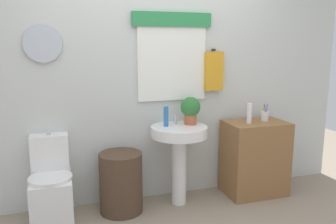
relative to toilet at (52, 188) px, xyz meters
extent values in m
cube|color=silver|center=(1.01, 0.27, 1.00)|extent=(4.40, 0.10, 2.60)
cube|color=white|center=(1.22, 0.20, 1.11)|extent=(0.71, 0.03, 0.75)
cube|color=#2D894C|center=(1.22, 0.19, 1.54)|extent=(0.81, 0.04, 0.14)
cylinder|color=silver|center=(0.00, 0.20, 1.30)|extent=(0.34, 0.03, 0.34)
cylinder|color=black|center=(1.67, 0.19, 1.24)|extent=(0.02, 0.06, 0.02)
cube|color=gold|center=(1.67, 0.17, 1.02)|extent=(0.20, 0.05, 0.40)
cube|color=white|center=(0.00, -0.03, -0.09)|extent=(0.36, 0.50, 0.42)
cylinder|color=white|center=(0.00, -0.09, 0.13)|extent=(0.38, 0.38, 0.03)
cube|color=white|center=(0.00, 0.14, 0.29)|extent=(0.34, 0.18, 0.35)
cylinder|color=silver|center=(0.00, 0.14, 0.48)|extent=(0.04, 0.04, 0.02)
cylinder|color=#4C3828|center=(0.64, -0.03, -0.01)|extent=(0.41, 0.41, 0.58)
cylinder|color=white|center=(1.22, -0.03, 0.05)|extent=(0.15, 0.15, 0.71)
cylinder|color=white|center=(1.22, -0.03, 0.45)|extent=(0.56, 0.56, 0.10)
cylinder|color=silver|center=(1.22, 0.09, 0.55)|extent=(0.03, 0.03, 0.10)
cube|color=olive|center=(2.09, -0.03, 0.10)|extent=(0.64, 0.44, 0.79)
cylinder|color=#2D6BB7|center=(1.10, 0.02, 0.60)|extent=(0.05, 0.05, 0.20)
cylinder|color=#AD5B38|center=(1.36, 0.03, 0.55)|extent=(0.12, 0.12, 0.10)
sphere|color=#2D7033|center=(1.36, 0.03, 0.68)|extent=(0.20, 0.20, 0.20)
cylinder|color=white|center=(1.98, -0.07, 0.60)|extent=(0.05, 0.05, 0.21)
cylinder|color=silver|center=(2.20, -0.01, 0.54)|extent=(0.08, 0.08, 0.10)
cylinder|color=purple|center=(2.22, -0.02, 0.59)|extent=(0.01, 0.02, 0.18)
cylinder|color=yellow|center=(2.19, 0.00, 0.59)|extent=(0.03, 0.02, 0.18)
cylinder|color=blue|center=(2.19, -0.03, 0.59)|extent=(0.03, 0.02, 0.18)
camera|label=1|loc=(0.13, -3.17, 1.29)|focal=37.09mm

